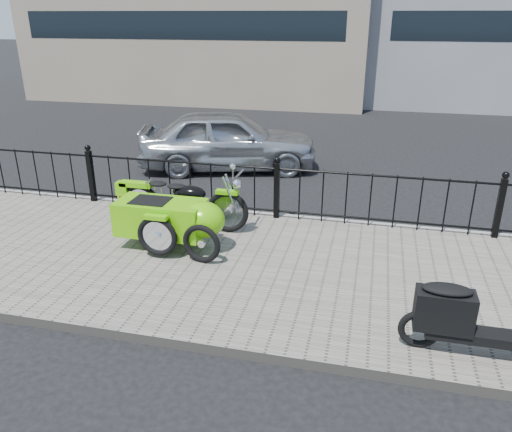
% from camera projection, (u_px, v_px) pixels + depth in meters
% --- Properties ---
extents(ground, '(120.00, 120.00, 0.00)m').
position_uv_depth(ground, '(259.00, 256.00, 7.50)').
color(ground, black).
rests_on(ground, ground).
extents(sidewalk, '(30.00, 3.80, 0.12)m').
position_uv_depth(sidewalk, '(251.00, 268.00, 7.03)').
color(sidewalk, '#6A6359').
rests_on(sidewalk, ground).
extents(curb, '(30.00, 0.10, 0.12)m').
position_uv_depth(curb, '(278.00, 217.00, 8.78)').
color(curb, gray).
rests_on(curb, ground).
extents(iron_fence, '(14.11, 0.11, 1.08)m').
position_uv_depth(iron_fence, '(277.00, 192.00, 8.45)').
color(iron_fence, black).
rests_on(iron_fence, sidewalk).
extents(motorcycle_sidecar, '(2.28, 1.48, 0.98)m').
position_uv_depth(motorcycle_sidecar, '(176.00, 215.00, 7.46)').
color(motorcycle_sidecar, black).
rests_on(motorcycle_sidecar, sidewalk).
extents(scooter, '(1.59, 0.46, 1.08)m').
position_uv_depth(scooter, '(470.00, 318.00, 5.01)').
color(scooter, black).
rests_on(scooter, sidewalk).
extents(spare_tire, '(0.58, 0.15, 0.57)m').
position_uv_depth(spare_tire, '(201.00, 244.00, 6.95)').
color(spare_tire, black).
rests_on(spare_tire, sidewalk).
extents(sedan_car, '(4.34, 2.65, 1.38)m').
position_uv_depth(sedan_car, '(228.00, 140.00, 11.49)').
color(sedan_car, '#B0B2B8').
rests_on(sedan_car, ground).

